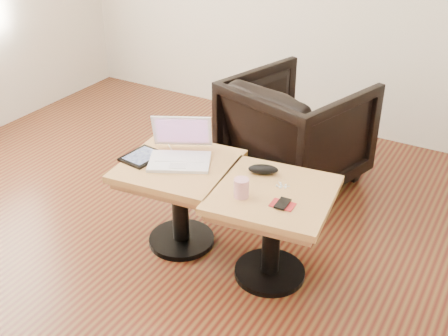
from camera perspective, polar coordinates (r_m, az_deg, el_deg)
The scene contains 11 objects.
room_shell at distance 2.58m, azimuth -8.62°, elevation 13.80°, with size 4.52×4.52×2.71m.
side_table_left at distance 3.17m, azimuth -4.59°, elevation -1.60°, with size 0.65×0.65×0.54m.
side_table_right at distance 2.92m, azimuth 4.96°, elevation -4.62°, with size 0.66×0.66×0.54m.
laptop at distance 3.12m, azimuth -4.45°, elevation 1.69°, with size 0.44×0.43×0.23m.
tablet at distance 3.17m, azimuth -8.31°, elevation 1.15°, with size 0.20×0.24×0.02m.
charging_adapter at distance 3.35m, azimuth -5.98°, elevation 3.01°, with size 0.04×0.04×0.03m, color white.
glasses_case at distance 2.98m, azimuth 4.00°, elevation -0.14°, with size 0.16×0.07×0.05m, color black.
striped_cup at distance 2.77m, azimuth 1.77°, elevation -2.04°, with size 0.08×0.08×0.10m, color #C23C5C.
earbuds_tangle at distance 2.88m, azimuth 5.87°, elevation -1.81°, with size 0.07×0.05×0.01m.
phone_on_sleeve at distance 2.73m, azimuth 5.97°, elevation -3.67°, with size 0.12×0.11×0.01m.
armchair at distance 3.86m, azimuth 7.31°, elevation 3.76°, with size 0.80×0.82×0.75m, color black.
Camera 1 is at (1.56, -1.94, 2.03)m, focal length 45.00 mm.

